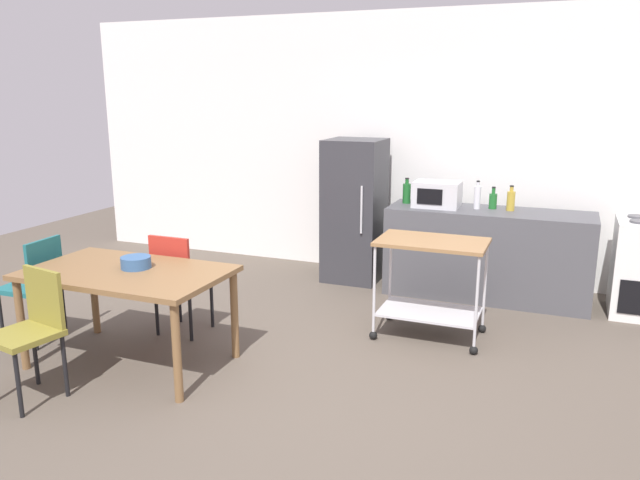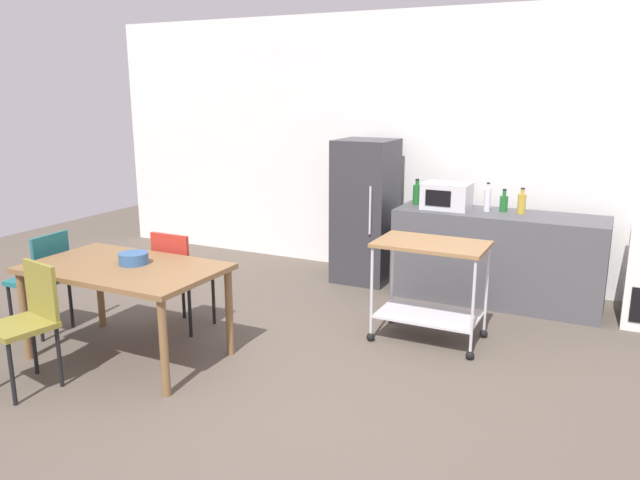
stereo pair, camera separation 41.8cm
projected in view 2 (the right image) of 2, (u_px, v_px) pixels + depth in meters
The scene contains 15 objects.
ground_plane at pixel (290, 392), 4.37m from camera, with size 12.00×12.00×0.00m, color brown.
back_wall at pixel (430, 147), 6.81m from camera, with size 8.40×0.12×2.90m, color white.
kitchen_counter at pixel (497, 258), 6.14m from camera, with size 2.00×0.64×0.90m, color #4C4C51.
dining_table at pixel (125, 276), 4.80m from camera, with size 1.50×0.90×0.75m.
chair_olive at pixel (28, 317), 4.35m from camera, with size 0.47×0.47×0.89m.
chair_red at pixel (180, 273), 5.39m from camera, with size 0.40×0.40×0.89m.
chair_teal at pixel (43, 276), 5.32m from camera, with size 0.42×0.42×0.89m.
refrigerator at pixel (365, 211), 6.77m from camera, with size 0.60×0.63×1.55m.
kitchen_cart at pixel (430, 275), 5.16m from camera, with size 0.91×0.57×0.85m.
bottle_sesame_oil at pixel (417, 194), 6.45m from camera, with size 0.08×0.08×0.27m.
microwave at pixel (447, 196), 6.22m from camera, with size 0.46×0.35×0.26m.
bottle_olive_oil at pixel (488, 199), 6.09m from camera, with size 0.07×0.07×0.28m.
bottle_sparkling_water at pixel (504, 203), 6.09m from camera, with size 0.08×0.08×0.22m.
bottle_soy_sauce at pixel (522, 203), 5.98m from camera, with size 0.08×0.08×0.25m.
fruit_bowl at pixel (134, 258), 4.82m from camera, with size 0.23×0.23×0.09m, color #33598C.
Camera 2 is at (1.96, -3.48, 2.08)m, focal length 34.91 mm.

